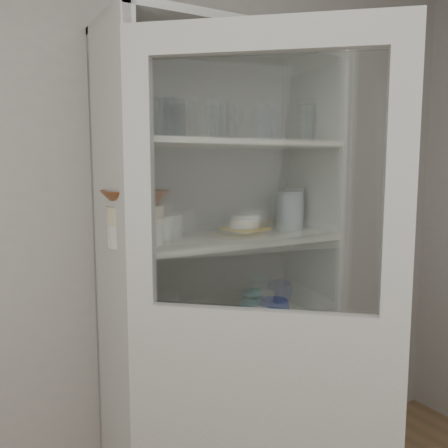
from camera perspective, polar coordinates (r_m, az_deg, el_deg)
wall_back at (r=2.13m, az=-7.70°, el=0.00°), size 3.60×0.02×2.60m
pantry_cabinet at (r=2.15m, az=-0.84°, el=-9.69°), size 1.00×0.45×2.10m
cupboard_door at (r=1.63m, az=4.49°, el=-17.90°), size 0.71×0.62×2.00m
tumbler_0 at (r=1.74m, az=-10.23°, el=12.47°), size 0.08×0.08×0.13m
tumbler_1 at (r=1.74m, az=-8.81°, el=12.57°), size 0.09×0.09×0.14m
tumbler_2 at (r=1.83m, az=-0.49°, el=12.56°), size 0.10×0.10×0.15m
tumbler_3 at (r=1.86m, az=-1.25°, el=12.12°), size 0.07×0.07×0.13m
tumbler_4 at (r=2.00m, az=5.97°, el=12.12°), size 0.09×0.09×0.15m
tumbler_5 at (r=1.95m, az=4.88°, el=12.07°), size 0.07×0.07×0.14m
tumbler_6 at (r=2.06m, az=9.96°, el=11.89°), size 0.09×0.09×0.15m
tumbler_7 at (r=1.91m, az=-6.69°, el=12.39°), size 0.10×0.10×0.16m
tumbler_8 at (r=1.91m, az=-6.19°, el=12.39°), size 0.08×0.08×0.16m
tumbler_9 at (r=1.92m, az=-5.83°, el=12.37°), size 0.09×0.09×0.16m
goblet_0 at (r=2.02m, az=-6.28°, el=12.14°), size 0.07×0.07×0.16m
goblet_1 at (r=2.00m, az=-6.18°, el=12.29°), size 0.07×0.07×0.17m
goblet_2 at (r=2.16m, az=1.54°, el=12.03°), size 0.08×0.08×0.17m
goblet_3 at (r=2.25m, az=4.99°, el=11.53°), size 0.07×0.07×0.15m
plate_stack_front at (r=1.81m, az=-10.59°, el=-1.24°), size 0.21×0.21×0.08m
plate_stack_back at (r=2.00m, az=-8.00°, el=-0.20°), size 0.21×0.21×0.10m
cream_bowl at (r=1.80m, az=-10.64°, el=1.11°), size 0.24×0.24×0.07m
terracotta_bowl at (r=1.79m, az=-10.69°, el=3.10°), size 0.25×0.25×0.06m
glass_platter at (r=2.09m, az=2.55°, el=-0.95°), size 0.31×0.31×0.02m
yellow_trivet at (r=2.08m, az=2.56°, el=-0.55°), size 0.20×0.20×0.01m
white_ramekin at (r=2.08m, az=2.56°, el=0.39°), size 0.15×0.15×0.06m
grey_bowl_stack at (r=2.25m, az=7.90°, el=1.66°), size 0.13×0.13×0.18m
mug_blue at (r=2.18m, az=6.09°, el=-10.29°), size 0.15×0.15×0.10m
mug_teal at (r=2.22m, az=3.61°, el=-10.04°), size 0.11×0.11×0.09m
mug_white at (r=2.10m, az=4.21°, el=-11.20°), size 0.12×0.12×0.08m
teal_jar at (r=2.21m, az=3.46°, el=-9.75°), size 0.10×0.10×0.12m
measuring_cups at (r=1.93m, az=-4.41°, el=-13.59°), size 0.10×0.10×0.04m
white_canister at (r=2.00m, az=-8.45°, el=-11.61°), size 0.14×0.14×0.12m
cream_dish at (r=2.20m, az=-1.98°, el=-21.81°), size 0.25×0.25×0.07m
tin_box at (r=2.39m, az=6.52°, el=-19.50°), size 0.20×0.14×0.06m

